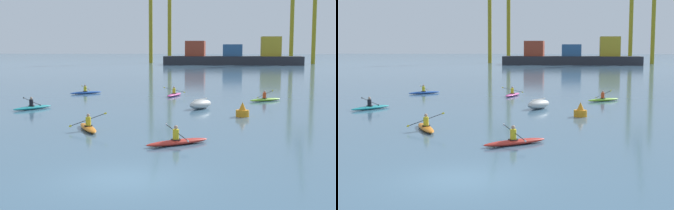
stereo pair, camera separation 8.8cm
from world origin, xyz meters
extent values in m
plane|color=#476B84|center=(0.00, 0.00, 0.00)|extent=(800.00, 800.00, 0.00)
cube|color=#28282D|center=(2.83, 122.62, 1.21)|extent=(38.87, 9.28, 2.43)
cube|color=#993823|center=(-7.86, 122.62, 4.60)|extent=(5.44, 6.49, 4.36)
cube|color=#2D5684|center=(2.83, 122.62, 4.10)|extent=(5.44, 6.49, 3.36)
cube|color=#B29323|center=(13.52, 122.62, 5.18)|extent=(5.44, 6.49, 5.52)
cylinder|color=olive|center=(-23.35, 136.03, 12.93)|extent=(1.20, 1.20, 25.86)
cylinder|color=olive|center=(-17.28, 136.03, 12.93)|extent=(1.20, 1.20, 25.86)
cylinder|color=olive|center=(20.22, 132.65, 12.44)|extent=(1.20, 1.20, 24.88)
cylinder|color=olive|center=(26.70, 132.65, 12.44)|extent=(1.20, 1.20, 24.88)
ellipsoid|color=beige|center=(1.25, 20.39, 0.35)|extent=(2.17, 2.82, 0.70)
cube|color=beige|center=(1.25, 20.39, 0.73)|extent=(0.94, 1.76, 0.06)
cylinder|color=orange|center=(4.40, 16.46, 0.23)|extent=(0.90, 0.90, 0.45)
cone|color=orange|center=(4.40, 16.46, 0.73)|extent=(0.49, 0.49, 0.55)
ellipsoid|color=orange|center=(-4.33, 9.74, 0.13)|extent=(2.17, 3.27, 0.26)
torus|color=black|center=(-4.28, 9.66, 0.27)|extent=(0.67, 0.67, 0.05)
cylinder|color=gold|center=(-4.28, 9.66, 0.51)|extent=(0.30, 0.30, 0.50)
sphere|color=tan|center=(-4.28, 9.66, 0.86)|extent=(0.19, 0.19, 0.19)
cylinder|color=black|center=(-4.31, 9.70, 0.61)|extent=(1.78, 1.01, 0.65)
ellipsoid|color=yellow|center=(-5.19, 9.21, 0.30)|extent=(0.20, 0.13, 0.16)
ellipsoid|color=yellow|center=(-3.43, 10.18, 0.92)|extent=(0.20, 0.13, 0.16)
ellipsoid|color=#C13384|center=(-1.99, 29.84, 0.13)|extent=(1.41, 3.44, 0.26)
torus|color=black|center=(-2.02, 29.75, 0.27)|extent=(0.59, 0.59, 0.05)
cylinder|color=gold|center=(-2.02, 29.75, 0.51)|extent=(0.30, 0.30, 0.50)
sphere|color=tan|center=(-2.02, 29.75, 0.86)|extent=(0.19, 0.19, 0.19)
cylinder|color=black|center=(-2.01, 29.80, 0.61)|extent=(2.02, 0.54, 0.40)
ellipsoid|color=yellow|center=(-3.01, 30.05, 0.79)|extent=(0.20, 0.09, 0.14)
ellipsoid|color=yellow|center=(-1.00, 29.54, 0.43)|extent=(0.20, 0.09, 0.14)
ellipsoid|color=teal|center=(-11.38, 18.18, 0.13)|extent=(2.26, 3.23, 0.26)
torus|color=black|center=(-11.43, 18.09, 0.27)|extent=(0.67, 0.67, 0.05)
cylinder|color=black|center=(-11.43, 18.09, 0.51)|extent=(0.30, 0.30, 0.50)
sphere|color=tan|center=(-11.43, 18.09, 0.86)|extent=(0.19, 0.19, 0.19)
cylinder|color=black|center=(-11.40, 18.14, 0.61)|extent=(1.79, 1.09, 0.44)
ellipsoid|color=black|center=(-12.29, 18.66, 0.81)|extent=(0.19, 0.14, 0.14)
ellipsoid|color=black|center=(-10.52, 17.61, 0.41)|extent=(0.19, 0.14, 0.14)
ellipsoid|color=#7ABC2D|center=(6.51, 26.50, 0.13)|extent=(3.07, 2.54, 0.26)
torus|color=black|center=(6.43, 26.44, 0.27)|extent=(0.69, 0.69, 0.05)
cylinder|color=#DB471E|center=(6.43, 26.44, 0.51)|extent=(0.30, 0.30, 0.50)
sphere|color=tan|center=(6.43, 26.44, 0.86)|extent=(0.19, 0.19, 0.19)
cylinder|color=black|center=(6.47, 26.47, 0.61)|extent=(1.22, 1.58, 0.81)
ellipsoid|color=yellow|center=(5.88, 27.24, 0.22)|extent=(0.16, 0.19, 0.17)
ellipsoid|color=yellow|center=(7.06, 25.69, 1.00)|extent=(0.16, 0.19, 0.17)
ellipsoid|color=red|center=(1.21, 6.33, 0.13)|extent=(3.06, 2.56, 0.26)
torus|color=black|center=(1.13, 6.27, 0.27)|extent=(0.69, 0.69, 0.05)
cylinder|color=gold|center=(1.13, 6.27, 0.51)|extent=(0.30, 0.30, 0.50)
sphere|color=tan|center=(1.13, 6.27, 0.86)|extent=(0.19, 0.19, 0.19)
cylinder|color=black|center=(1.17, 6.30, 0.61)|extent=(1.28, 1.64, 0.52)
ellipsoid|color=silver|center=(0.54, 7.11, 0.85)|extent=(0.15, 0.18, 0.15)
ellipsoid|color=silver|center=(1.79, 5.49, 0.37)|extent=(0.15, 0.18, 0.15)
ellipsoid|color=#2856B2|center=(-11.23, 30.89, 0.13)|extent=(3.00, 2.64, 0.26)
torus|color=black|center=(-11.31, 30.82, 0.27)|extent=(0.69, 0.69, 0.05)
cylinder|color=gold|center=(-11.31, 30.82, 0.51)|extent=(0.30, 0.30, 0.50)
sphere|color=tan|center=(-11.31, 30.82, 0.86)|extent=(0.19, 0.19, 0.19)
cylinder|color=black|center=(-11.27, 30.85, 0.61)|extent=(1.36, 1.62, 0.33)
ellipsoid|color=yellow|center=(-11.94, 31.65, 0.76)|extent=(0.15, 0.17, 0.13)
ellipsoid|color=yellow|center=(-10.61, 30.06, 0.46)|extent=(0.15, 0.17, 0.13)
camera|label=1|loc=(3.94, -16.12, 4.60)|focal=51.17mm
camera|label=2|loc=(4.03, -16.11, 4.60)|focal=51.17mm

